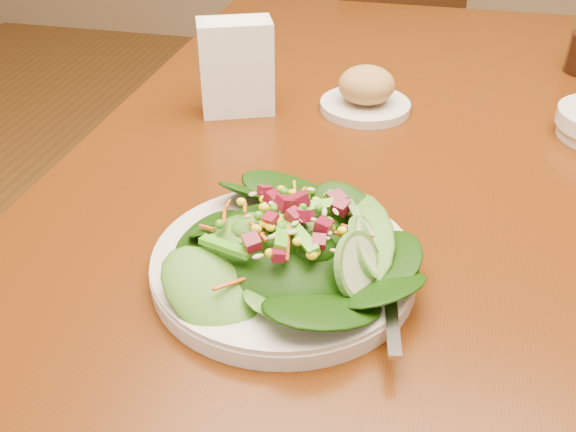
{
  "coord_description": "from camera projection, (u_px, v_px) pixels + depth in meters",
  "views": [
    {
      "loc": [
        0.04,
        -0.88,
        1.18
      ],
      "look_at": [
        -0.09,
        -0.34,
        0.81
      ],
      "focal_mm": 40.0,
      "sensor_mm": 36.0,
      "label": 1
    }
  ],
  "objects": [
    {
      "name": "dining_table",
      "position": [
        389.0,
        192.0,
        1.02
      ],
      "size": [
        0.9,
        1.4,
        0.75
      ],
      "color": "#4D1F07",
      "rests_on": "ground_plane"
    },
    {
      "name": "bread_plate",
      "position": [
        366.0,
        93.0,
        1.02
      ],
      "size": [
        0.14,
        0.14,
        0.07
      ],
      "color": "silver",
      "rests_on": "dining_table"
    },
    {
      "name": "chair_far",
      "position": [
        384.0,
        66.0,
        2.03
      ],
      "size": [
        0.51,
        0.51,
        0.84
      ],
      "rotation": [
        0.0,
        0.0,
        3.54
      ],
      "color": "black",
      "rests_on": "ground_plane"
    },
    {
      "name": "salad_plate",
      "position": [
        293.0,
        252.0,
        0.67
      ],
      "size": [
        0.29,
        0.28,
        0.08
      ],
      "rotation": [
        0.0,
        0.0,
        0.13
      ],
      "color": "silver",
      "rests_on": "dining_table"
    },
    {
      "name": "napkin_holder",
      "position": [
        236.0,
        65.0,
        0.99
      ],
      "size": [
        0.13,
        0.1,
        0.15
      ],
      "rotation": [
        0.0,
        0.0,
        0.38
      ],
      "color": "white",
      "rests_on": "dining_table"
    }
  ]
}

